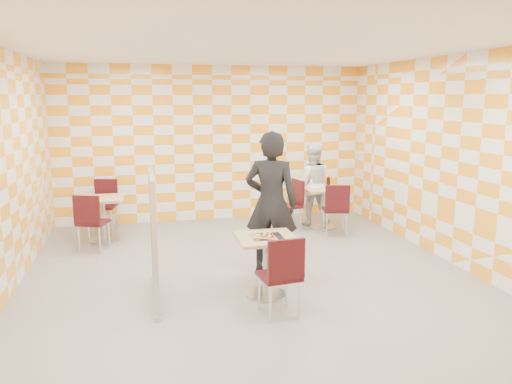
# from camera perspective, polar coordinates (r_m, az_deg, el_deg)

# --- Properties ---
(room_shell) EXTENTS (7.00, 7.00, 7.00)m
(room_shell) POSITION_cam_1_polar(r_m,az_deg,el_deg) (6.92, -1.45, 3.33)
(room_shell) COLOR gray
(room_shell) RESTS_ON ground
(main_table) EXTENTS (0.70, 0.70, 0.75)m
(main_table) POSITION_cam_1_polar(r_m,az_deg,el_deg) (6.08, 1.18, -7.30)
(main_table) COLOR tan
(main_table) RESTS_ON ground
(second_table) EXTENTS (0.70, 0.70, 0.75)m
(second_table) POSITION_cam_1_polar(r_m,az_deg,el_deg) (9.31, 7.65, -1.01)
(second_table) COLOR tan
(second_table) RESTS_ON ground
(empty_table) EXTENTS (0.70, 0.70, 0.75)m
(empty_table) POSITION_cam_1_polar(r_m,az_deg,el_deg) (8.75, -17.11, -2.17)
(empty_table) COLOR tan
(empty_table) RESTS_ON ground
(chair_main_front) EXTENTS (0.47, 0.48, 0.92)m
(chair_main_front) POSITION_cam_1_polar(r_m,az_deg,el_deg) (5.48, 3.03, -8.97)
(chair_main_front) COLOR #390B11
(chair_main_front) RESTS_ON ground
(chair_second_front) EXTENTS (0.51, 0.51, 0.92)m
(chair_second_front) POSITION_cam_1_polar(r_m,az_deg,el_deg) (8.77, 9.16, -1.56)
(chair_second_front) COLOR #390B11
(chair_second_front) RESTS_ON ground
(chair_second_side) EXTENTS (0.51, 0.50, 0.92)m
(chair_second_side) POSITION_cam_1_polar(r_m,az_deg,el_deg) (9.10, 4.20, -0.99)
(chair_second_side) COLOR #390B11
(chair_second_side) RESTS_ON ground
(chair_empty_near) EXTENTS (0.54, 0.55, 0.92)m
(chair_empty_near) POSITION_cam_1_polar(r_m,az_deg,el_deg) (8.19, -18.41, -2.85)
(chair_empty_near) COLOR #390B11
(chair_empty_near) RESTS_ON ground
(chair_empty_far) EXTENTS (0.51, 0.52, 0.92)m
(chair_empty_far) POSITION_cam_1_polar(r_m,az_deg,el_deg) (9.50, -16.88, -0.94)
(chair_empty_far) COLOR #390B11
(chair_empty_far) RESTS_ON ground
(partition) EXTENTS (0.08, 1.38, 1.55)m
(partition) POSITION_cam_1_polar(r_m,az_deg,el_deg) (6.03, -11.63, -4.89)
(partition) COLOR white
(partition) RESTS_ON ground
(man_dark) EXTENTS (0.84, 0.72, 1.96)m
(man_dark) POSITION_cam_1_polar(r_m,az_deg,el_deg) (6.77, 1.74, -1.29)
(man_dark) COLOR black
(man_dark) RESTS_ON ground
(man_white) EXTENTS (0.87, 0.74, 1.56)m
(man_white) POSITION_cam_1_polar(r_m,az_deg,el_deg) (9.53, 6.40, 0.94)
(man_white) COLOR white
(man_white) RESTS_ON ground
(pizza_on_foil) EXTENTS (0.40, 0.40, 0.04)m
(pizza_on_foil) POSITION_cam_1_polar(r_m,az_deg,el_deg) (5.99, 1.22, -4.99)
(pizza_on_foil) COLOR silver
(pizza_on_foil) RESTS_ON main_table
(sport_bottle) EXTENTS (0.06, 0.06, 0.20)m
(sport_bottle) POSITION_cam_1_polar(r_m,az_deg,el_deg) (9.32, 6.34, 1.09)
(sport_bottle) COLOR white
(sport_bottle) RESTS_ON second_table
(soda_bottle) EXTENTS (0.07, 0.07, 0.23)m
(soda_bottle) POSITION_cam_1_polar(r_m,az_deg,el_deg) (9.28, 8.26, 1.09)
(soda_bottle) COLOR black
(soda_bottle) RESTS_ON second_table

